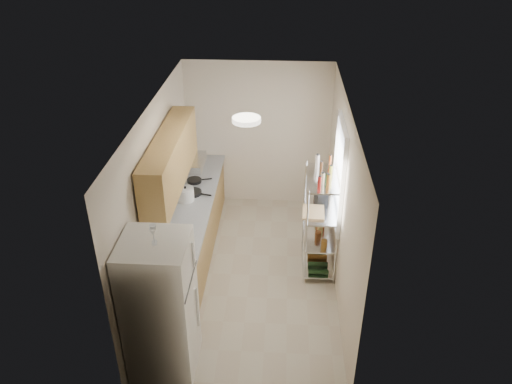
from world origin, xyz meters
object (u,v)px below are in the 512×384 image
at_px(cutting_board, 313,212).
at_px(espresso_machine, 322,193).
at_px(frying_pan_large, 193,193).
at_px(refrigerator, 160,307).
at_px(rice_cooker, 186,194).

relative_size(cutting_board, espresso_machine, 1.41).
relative_size(frying_pan_large, cutting_board, 0.70).
relative_size(refrigerator, espresso_machine, 6.32).
distance_m(frying_pan_large, cutting_board, 1.93).
distance_m(refrigerator, rice_cooker, 2.30).
distance_m(rice_cooker, espresso_machine, 2.02).
relative_size(rice_cooker, espresso_machine, 0.91).
xyz_separation_m(cutting_board, espresso_machine, (0.12, 0.32, 0.13)).
relative_size(rice_cooker, frying_pan_large, 0.92).
bearing_deg(espresso_machine, refrigerator, -140.14).
distance_m(refrigerator, cutting_board, 2.56).
bearing_deg(refrigerator, rice_cooker, 93.21).
bearing_deg(cutting_board, refrigerator, -133.49).
height_order(rice_cooker, frying_pan_large, rice_cooker).
distance_m(frying_pan_large, espresso_machine, 1.98).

